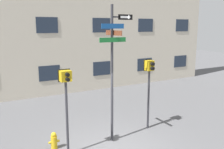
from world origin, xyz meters
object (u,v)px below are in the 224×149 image
(pedestrian_signal_left, at_px, (66,90))
(pedestrian_signal_right, at_px, (149,76))
(street_sign_pole, at_px, (114,63))
(fire_hydrant, at_px, (54,141))

(pedestrian_signal_left, relative_size, pedestrian_signal_right, 0.99)
(street_sign_pole, relative_size, pedestrian_signal_right, 1.71)
(street_sign_pole, relative_size, pedestrian_signal_left, 1.72)
(street_sign_pole, relative_size, fire_hydrant, 8.29)
(pedestrian_signal_left, relative_size, fire_hydrant, 4.81)
(pedestrian_signal_left, bearing_deg, street_sign_pole, 5.11)
(pedestrian_signal_left, xyz_separation_m, fire_hydrant, (-0.29, 0.60, -1.88))
(pedestrian_signal_left, height_order, pedestrian_signal_right, pedestrian_signal_right)
(fire_hydrant, bearing_deg, pedestrian_signal_right, -2.41)
(pedestrian_signal_right, relative_size, fire_hydrant, 4.85)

